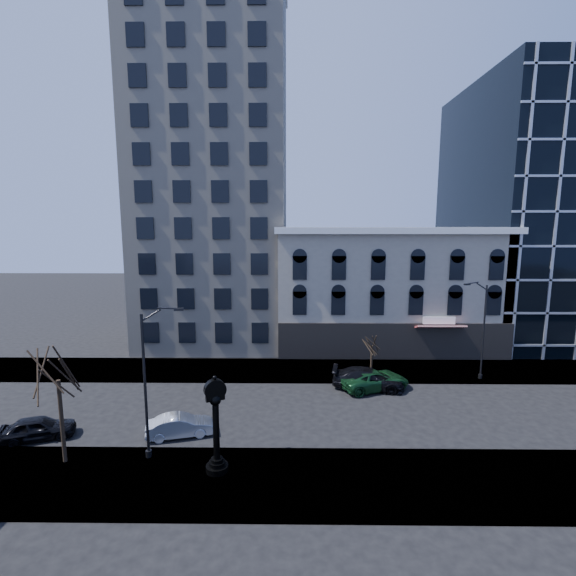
{
  "coord_description": "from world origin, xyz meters",
  "views": [
    {
      "loc": [
        2.35,
        -27.17,
        12.85
      ],
      "look_at": [
        2.0,
        4.0,
        8.0
      ],
      "focal_mm": 26.0,
      "sensor_mm": 36.0,
      "label": 1
    }
  ],
  "objects_px": {
    "street_lamp_near": "(155,343)",
    "car_near_a": "(38,428)",
    "street_clock": "(216,429)",
    "car_near_b": "(180,426)"
  },
  "relations": [
    {
      "from": "street_clock",
      "to": "street_lamp_near",
      "type": "bearing_deg",
      "value": 132.33
    },
    {
      "from": "street_lamp_near",
      "to": "car_near_b",
      "type": "xyz_separation_m",
      "value": [
        0.47,
        2.35,
        -5.89
      ]
    },
    {
      "from": "car_near_b",
      "to": "car_near_a",
      "type": "bearing_deg",
      "value": 78.0
    },
    {
      "from": "street_lamp_near",
      "to": "street_clock",
      "type": "bearing_deg",
      "value": -39.38
    },
    {
      "from": "street_lamp_near",
      "to": "car_near_b",
      "type": "height_order",
      "value": "street_lamp_near"
    },
    {
      "from": "street_lamp_near",
      "to": "car_near_a",
      "type": "height_order",
      "value": "street_lamp_near"
    },
    {
      "from": "car_near_a",
      "to": "street_lamp_near",
      "type": "bearing_deg",
      "value": -122.94
    },
    {
      "from": "street_clock",
      "to": "car_near_a",
      "type": "bearing_deg",
      "value": 138.95
    },
    {
      "from": "car_near_b",
      "to": "street_lamp_near",
      "type": "bearing_deg",
      "value": 153.61
    },
    {
      "from": "street_lamp_near",
      "to": "car_near_b",
      "type": "relative_size",
      "value": 2.12
    }
  ]
}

